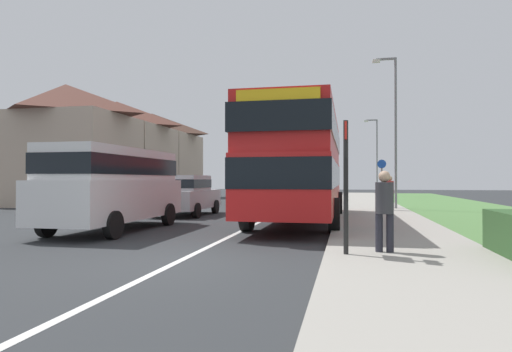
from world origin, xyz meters
TOP-DOWN VIEW (x-y plane):
  - ground_plane at (0.00, 0.00)m, footprint 120.00×120.00m
  - lane_marking_centre at (0.00, 8.00)m, footprint 0.14×60.00m
  - pavement_near_side at (4.20, 6.00)m, footprint 3.20×68.00m
  - double_decker_bus at (1.42, 7.58)m, footprint 2.80×10.16m
  - parked_van_white at (-3.69, 4.15)m, footprint 2.11×5.54m
  - parked_car_silver at (-3.61, 9.71)m, footprint 1.98×4.00m
  - pedestrian_at_stop at (3.72, 1.10)m, footprint 0.34×0.34m
  - pedestrian_walking_away at (4.91, 12.94)m, footprint 0.34×0.34m
  - bus_stop_sign at (3.00, 0.71)m, footprint 0.09×0.52m
  - cycle_route_sign at (4.74, 15.44)m, footprint 0.44×0.08m
  - street_lamp_mid at (5.21, 14.32)m, footprint 1.14×0.20m
  - street_lamp_far at (5.41, 31.13)m, footprint 1.14×0.20m
  - house_terrace_far_side at (-13.23, 21.00)m, footprint 7.20×17.27m

SIDE VIEW (x-z plane):
  - ground_plane at x=0.00m, z-range 0.00..0.00m
  - lane_marking_centre at x=0.00m, z-range 0.00..0.01m
  - pavement_near_side at x=4.20m, z-range 0.00..0.12m
  - parked_car_silver at x=-3.61m, z-range 0.08..1.76m
  - pedestrian_at_stop at x=3.72m, z-range 0.14..1.81m
  - pedestrian_walking_away at x=4.91m, z-range 0.14..1.81m
  - parked_van_white at x=-3.69m, z-range 0.22..2.62m
  - cycle_route_sign at x=4.74m, z-range 0.17..2.69m
  - bus_stop_sign at x=3.00m, z-range 0.24..2.84m
  - double_decker_bus at x=1.42m, z-range 0.29..3.99m
  - house_terrace_far_side at x=-13.23m, z-range 0.00..7.13m
  - street_lamp_far at x=5.41m, z-range 0.54..7.22m
  - street_lamp_mid at x=5.21m, z-range 0.55..7.94m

